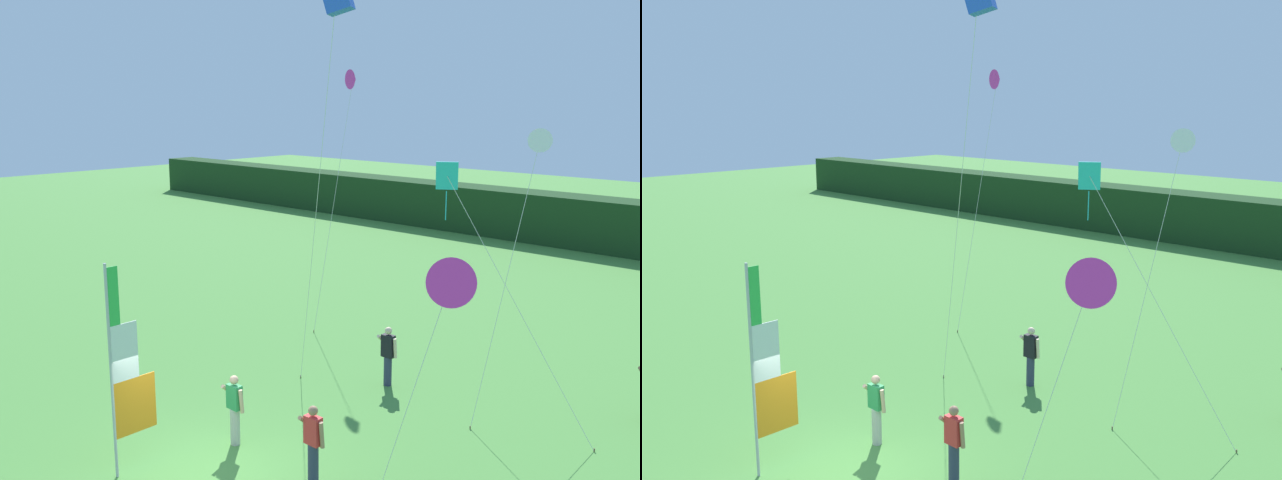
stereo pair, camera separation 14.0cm
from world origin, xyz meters
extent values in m
plane|color=#478438|center=(0.00, 0.00, 0.00)|extent=(120.00, 120.00, 0.00)
cylinder|color=#B7B7BC|center=(-1.25, -1.30, 2.27)|extent=(0.06, 0.06, 4.55)
cube|color=orange|center=(-1.25, -0.79, 1.42)|extent=(0.02, 0.97, 1.21)
cube|color=white|center=(-1.25, -0.97, 2.64)|extent=(0.02, 0.60, 1.21)
cube|color=green|center=(-1.25, -1.16, 3.85)|extent=(0.02, 0.23, 1.21)
cylinder|color=#B7B2A3|center=(-0.58, 1.31, 0.43)|extent=(0.22, 0.22, 0.86)
cube|color=#2D8E4C|center=(-0.58, 1.31, 1.14)|extent=(0.36, 0.20, 0.56)
sphere|color=tan|center=(-0.58, 1.31, 1.54)|extent=(0.20, 0.20, 0.20)
cylinder|color=tan|center=(-0.81, 1.37, 1.20)|extent=(0.09, 0.48, 0.42)
cylinder|color=tan|center=(-0.35, 1.32, 1.10)|extent=(0.09, 0.14, 0.56)
cylinder|color=#2D334C|center=(1.93, 1.26, 0.46)|extent=(0.22, 0.22, 0.92)
cube|color=red|center=(1.93, 1.26, 1.21)|extent=(0.36, 0.20, 0.59)
sphere|color=#A37556|center=(1.93, 1.26, 1.63)|extent=(0.20, 0.20, 0.20)
cylinder|color=#A37556|center=(1.70, 1.32, 1.28)|extent=(0.09, 0.48, 0.42)
cylinder|color=#A37556|center=(2.16, 1.26, 1.18)|extent=(0.09, 0.14, 0.56)
cylinder|color=#2D334C|center=(-0.21, 6.36, 0.40)|extent=(0.22, 0.22, 0.81)
cube|color=black|center=(-0.21, 6.36, 1.12)|extent=(0.36, 0.20, 0.62)
sphere|color=beige|center=(-0.21, 6.36, 1.55)|extent=(0.20, 0.20, 0.20)
cylinder|color=beige|center=(-0.44, 6.43, 1.21)|extent=(0.09, 0.48, 0.42)
cylinder|color=beige|center=(0.02, 6.37, 1.11)|extent=(0.09, 0.14, 0.56)
cylinder|color=brown|center=(-4.77, 8.16, 0.04)|extent=(0.03, 0.03, 0.08)
cylinder|color=silver|center=(-4.98, 9.33, 4.16)|extent=(0.42, 2.35, 8.33)
cone|color=#DB33A8|center=(-5.18, 10.50, 8.33)|extent=(0.71, 0.43, 0.67)
cylinder|color=silver|center=(4.25, 1.17, 2.34)|extent=(0.96, 1.08, 4.68)
cone|color=#DB33A8|center=(4.73, 1.70, 4.67)|extent=(0.97, 0.92, 0.90)
cylinder|color=brown|center=(5.46, 6.59, 0.04)|extent=(0.03, 0.03, 0.08)
cylinder|color=silver|center=(3.57, 6.33, 2.95)|extent=(3.78, 0.54, 5.91)
cube|color=#23B2C6|center=(1.68, 6.06, 5.90)|extent=(0.59, 0.51, 0.69)
cylinder|color=#23B2C6|center=(1.68, 6.06, 5.19)|extent=(0.02, 0.02, 0.70)
cylinder|color=brown|center=(2.87, 5.64, 0.04)|extent=(0.03, 0.03, 0.08)
cylinder|color=silver|center=(3.05, 6.60, 3.36)|extent=(0.38, 1.94, 6.72)
cone|color=white|center=(3.23, 7.56, 6.72)|extent=(0.64, 0.54, 0.59)
cylinder|color=brown|center=(-2.28, 5.08, 0.04)|extent=(0.03, 0.03, 0.08)
cylinder|color=silver|center=(-0.94, 4.31, 4.95)|extent=(2.71, 1.54, 9.91)
camera|label=1|loc=(11.15, -8.17, 7.72)|focal=40.05mm
camera|label=2|loc=(11.25, -8.07, 7.72)|focal=40.05mm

